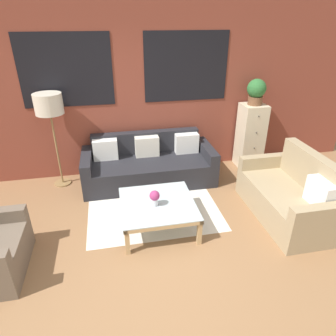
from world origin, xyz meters
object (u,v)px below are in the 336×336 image
Objects in this scene: drawer_cabinet at (250,136)px; flower_vase at (155,197)px; couch_dark at (149,165)px; potted_plant at (256,91)px; coffee_table at (158,206)px; floor_lamp at (49,107)px; settee_vintage at (290,197)px.

drawer_cabinet is 2.55m from flower_vase.
couch_dark is 2.23m from potted_plant.
potted_plant is 2.70m from flower_vase.
couch_dark is 10.23× the size of flower_vase.
flower_vase is at bearing -142.56° from drawer_cabinet.
potted_plant is (-0.00, 0.00, 0.82)m from drawer_cabinet.
coffee_table is at bearing -92.87° from couch_dark.
flower_vase is at bearing -48.41° from floor_lamp.
floor_lamp is (-3.25, 1.59, 1.02)m from settee_vintage.
floor_lamp reaches higher than flower_vase.
coffee_table is 0.19m from flower_vase.
floor_lamp reaches higher than coffee_table.
flower_vase is at bearing -94.72° from couch_dark.
potted_plant is at bearing 37.18° from coffee_table.
floor_lamp is at bearing -179.56° from potted_plant.
settee_vintage reaches higher than flower_vase.
flower_vase is (-1.90, 0.06, 0.19)m from settee_vintage.
floor_lamp is at bearing 131.59° from flower_vase.
coffee_table is at bearing 176.46° from settee_vintage.
drawer_cabinet is at bearing 0.44° from floor_lamp.
potted_plant is at bearing 37.44° from flower_vase.
floor_lamp is 2.19m from flower_vase.
couch_dark is at bearing 85.28° from flower_vase.
drawer_cabinet is (1.91, 0.20, 0.30)m from couch_dark.
potted_plant reaches higher than coffee_table.
settee_vintage is 1.91m from flower_vase.
drawer_cabinet is at bearing 37.18° from coffee_table.
potted_plant reaches higher than drawer_cabinet.
couch_dark reaches higher than coffee_table.
floor_lamp is 1.30× the size of drawer_cabinet.
coffee_table is 2.70m from potted_plant.
settee_vintage reaches higher than coffee_table.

